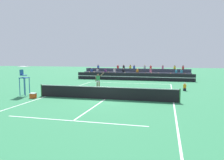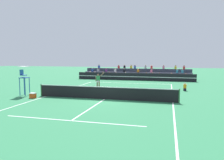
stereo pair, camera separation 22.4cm
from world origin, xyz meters
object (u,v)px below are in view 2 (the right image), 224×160
(umpire_chair, at_px, (24,77))
(tennis_player, at_px, (98,81))
(tennis_ball, at_px, (143,85))
(equipment_cooler, at_px, (33,95))
(ball_kid_courtside, at_px, (185,88))

(umpire_chair, height_order, tennis_player, umpire_chair)
(tennis_player, height_order, tennis_ball, tennis_player)
(equipment_cooler, bearing_deg, ball_kid_courtside, 30.48)
(tennis_player, bearing_deg, umpire_chair, -137.90)
(umpire_chair, distance_m, ball_kid_courtside, 15.98)
(umpire_chair, bearing_deg, ball_kid_courtside, 24.35)
(equipment_cooler, bearing_deg, tennis_player, 56.85)
(tennis_player, distance_m, tennis_ball, 6.70)
(ball_kid_courtside, relative_size, tennis_player, 0.37)
(tennis_ball, bearing_deg, equipment_cooler, -125.96)
(ball_kid_courtside, height_order, tennis_player, tennis_player)
(ball_kid_courtside, xyz_separation_m, equipment_cooler, (-12.91, -7.60, -0.10))
(umpire_chair, relative_size, equipment_cooler, 5.34)
(tennis_player, xyz_separation_m, tennis_ball, (4.18, 5.15, -0.95))
(equipment_cooler, bearing_deg, umpire_chair, 146.84)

